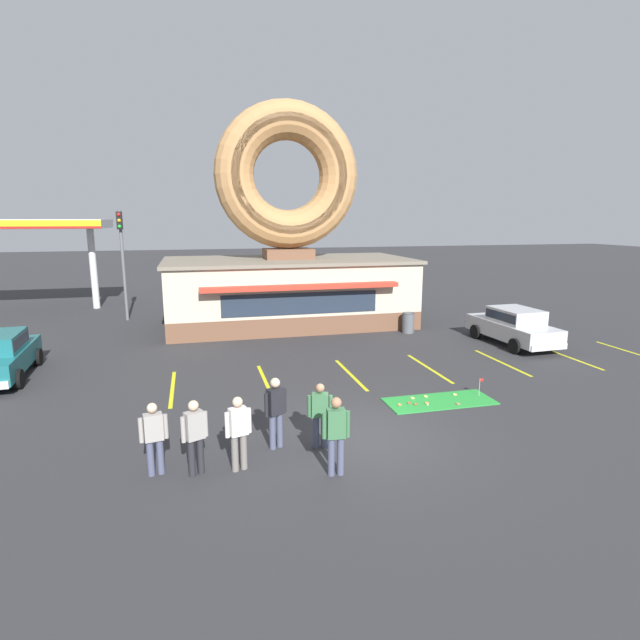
{
  "coord_description": "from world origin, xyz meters",
  "views": [
    {
      "loc": [
        -3.93,
        -10.95,
        5.36
      ],
      "look_at": [
        0.11,
        5.0,
        2.0
      ],
      "focal_mm": 28.0,
      "sensor_mm": 36.0,
      "label": 1
    }
  ],
  "objects_px": {
    "pedestrian_crossing_woman": "(195,434)",
    "car_silver": "(514,325)",
    "golf_ball": "(428,405)",
    "pedestrian_blue_sweater_man": "(336,432)",
    "traffic_light_pole": "(122,251)",
    "putting_flag_pin": "(481,383)",
    "pedestrian_beanie_man": "(154,436)",
    "pedestrian_leather_jacket_man": "(320,413)",
    "trash_bin": "(408,322)",
    "pedestrian_hooded_kid": "(238,430)",
    "pedestrian_clipboard_woman": "(276,409)"
  },
  "relations": [
    {
      "from": "traffic_light_pole",
      "to": "pedestrian_crossing_woman",
      "type": "bearing_deg",
      "value": -79.07
    },
    {
      "from": "putting_flag_pin",
      "to": "pedestrian_leather_jacket_man",
      "type": "height_order",
      "value": "pedestrian_leather_jacket_man"
    },
    {
      "from": "pedestrian_hooded_kid",
      "to": "pedestrian_beanie_man",
      "type": "xyz_separation_m",
      "value": [
        -1.74,
        0.23,
        -0.04
      ]
    },
    {
      "from": "putting_flag_pin",
      "to": "trash_bin",
      "type": "relative_size",
      "value": 0.56
    },
    {
      "from": "putting_flag_pin",
      "to": "trash_bin",
      "type": "height_order",
      "value": "trash_bin"
    },
    {
      "from": "putting_flag_pin",
      "to": "pedestrian_hooded_kid",
      "type": "distance_m",
      "value": 8.07
    },
    {
      "from": "pedestrian_hooded_kid",
      "to": "traffic_light_pole",
      "type": "xyz_separation_m",
      "value": [
        -4.34,
        17.81,
        2.79
      ]
    },
    {
      "from": "pedestrian_blue_sweater_man",
      "to": "car_silver",
      "type": "bearing_deg",
      "value": 40.24
    },
    {
      "from": "pedestrian_blue_sweater_man",
      "to": "pedestrian_clipboard_woman",
      "type": "relative_size",
      "value": 1.0
    },
    {
      "from": "pedestrian_blue_sweater_man",
      "to": "pedestrian_clipboard_woman",
      "type": "distance_m",
      "value": 1.88
    },
    {
      "from": "pedestrian_leather_jacket_man",
      "to": "trash_bin",
      "type": "height_order",
      "value": "pedestrian_leather_jacket_man"
    },
    {
      "from": "pedestrian_hooded_kid",
      "to": "pedestrian_beanie_man",
      "type": "distance_m",
      "value": 1.76
    },
    {
      "from": "pedestrian_clipboard_woman",
      "to": "traffic_light_pole",
      "type": "distance_m",
      "value": 17.97
    },
    {
      "from": "pedestrian_blue_sweater_man",
      "to": "pedestrian_crossing_woman",
      "type": "height_order",
      "value": "pedestrian_blue_sweater_man"
    },
    {
      "from": "car_silver",
      "to": "pedestrian_blue_sweater_man",
      "type": "height_order",
      "value": "pedestrian_blue_sweater_man"
    },
    {
      "from": "car_silver",
      "to": "pedestrian_beanie_man",
      "type": "bearing_deg",
      "value": -150.84
    },
    {
      "from": "putting_flag_pin",
      "to": "car_silver",
      "type": "bearing_deg",
      "value": 47.79
    },
    {
      "from": "golf_ball",
      "to": "trash_bin",
      "type": "height_order",
      "value": "trash_bin"
    },
    {
      "from": "pedestrian_leather_jacket_man",
      "to": "trash_bin",
      "type": "relative_size",
      "value": 1.63
    },
    {
      "from": "golf_ball",
      "to": "pedestrian_beanie_man",
      "type": "xyz_separation_m",
      "value": [
        -7.38,
        -2.16,
        0.83
      ]
    },
    {
      "from": "pedestrian_crossing_woman",
      "to": "pedestrian_blue_sweater_man",
      "type": "bearing_deg",
      "value": -14.47
    },
    {
      "from": "pedestrian_beanie_man",
      "to": "trash_bin",
      "type": "bearing_deg",
      "value": 46.0
    },
    {
      "from": "pedestrian_leather_jacket_man",
      "to": "pedestrian_beanie_man",
      "type": "xyz_separation_m",
      "value": [
        -3.71,
        -0.39,
        0.01
      ]
    },
    {
      "from": "golf_ball",
      "to": "pedestrian_clipboard_woman",
      "type": "xyz_separation_m",
      "value": [
        -4.69,
        -1.53,
        0.92
      ]
    },
    {
      "from": "golf_ball",
      "to": "pedestrian_crossing_woman",
      "type": "bearing_deg",
      "value": -160.05
    },
    {
      "from": "pedestrian_hooded_kid",
      "to": "pedestrian_clipboard_woman",
      "type": "xyz_separation_m",
      "value": [
        0.94,
        0.86,
        0.04
      ]
    },
    {
      "from": "car_silver",
      "to": "golf_ball",
      "type": "bearing_deg",
      "value": -139.79
    },
    {
      "from": "car_silver",
      "to": "pedestrian_clipboard_woman",
      "type": "distance_m",
      "value": 13.63
    },
    {
      "from": "golf_ball",
      "to": "car_silver",
      "type": "relative_size",
      "value": 0.01
    },
    {
      "from": "pedestrian_blue_sweater_man",
      "to": "traffic_light_pole",
      "type": "height_order",
      "value": "traffic_light_pole"
    },
    {
      "from": "putting_flag_pin",
      "to": "pedestrian_crossing_woman",
      "type": "distance_m",
      "value": 8.92
    },
    {
      "from": "pedestrian_leather_jacket_man",
      "to": "traffic_light_pole",
      "type": "height_order",
      "value": "traffic_light_pole"
    },
    {
      "from": "pedestrian_clipboard_woman",
      "to": "trash_bin",
      "type": "bearing_deg",
      "value": 52.49
    },
    {
      "from": "pedestrian_blue_sweater_man",
      "to": "trash_bin",
      "type": "relative_size",
      "value": 1.78
    },
    {
      "from": "golf_ball",
      "to": "pedestrian_crossing_woman",
      "type": "relative_size",
      "value": 0.03
    },
    {
      "from": "pedestrian_blue_sweater_man",
      "to": "traffic_light_pole",
      "type": "xyz_separation_m",
      "value": [
        -6.31,
        18.54,
        2.74
      ]
    },
    {
      "from": "car_silver",
      "to": "pedestrian_beanie_man",
      "type": "distance_m",
      "value": 16.25
    },
    {
      "from": "pedestrian_hooded_kid",
      "to": "traffic_light_pole",
      "type": "bearing_deg",
      "value": 103.7
    },
    {
      "from": "pedestrian_blue_sweater_man",
      "to": "pedestrian_beanie_man",
      "type": "xyz_separation_m",
      "value": [
        -3.71,
        0.96,
        -0.08
      ]
    },
    {
      "from": "pedestrian_leather_jacket_man",
      "to": "pedestrian_crossing_woman",
      "type": "relative_size",
      "value": 0.95
    },
    {
      "from": "pedestrian_beanie_man",
      "to": "pedestrian_crossing_woman",
      "type": "relative_size",
      "value": 0.97
    },
    {
      "from": "car_silver",
      "to": "trash_bin",
      "type": "height_order",
      "value": "car_silver"
    },
    {
      "from": "pedestrian_crossing_woman",
      "to": "car_silver",
      "type": "bearing_deg",
      "value": 31.34
    },
    {
      "from": "car_silver",
      "to": "pedestrian_hooded_kid",
      "type": "height_order",
      "value": "pedestrian_hooded_kid"
    },
    {
      "from": "pedestrian_crossing_woman",
      "to": "trash_bin",
      "type": "height_order",
      "value": "pedestrian_crossing_woman"
    },
    {
      "from": "car_silver",
      "to": "pedestrian_blue_sweater_man",
      "type": "distance_m",
      "value": 13.74
    },
    {
      "from": "pedestrian_beanie_man",
      "to": "traffic_light_pole",
      "type": "height_order",
      "value": "traffic_light_pole"
    },
    {
      "from": "trash_bin",
      "to": "golf_ball",
      "type": "bearing_deg",
      "value": -110.6
    },
    {
      "from": "putting_flag_pin",
      "to": "car_silver",
      "type": "height_order",
      "value": "car_silver"
    },
    {
      "from": "pedestrian_hooded_kid",
      "to": "pedestrian_beanie_man",
      "type": "height_order",
      "value": "pedestrian_hooded_kid"
    }
  ]
}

